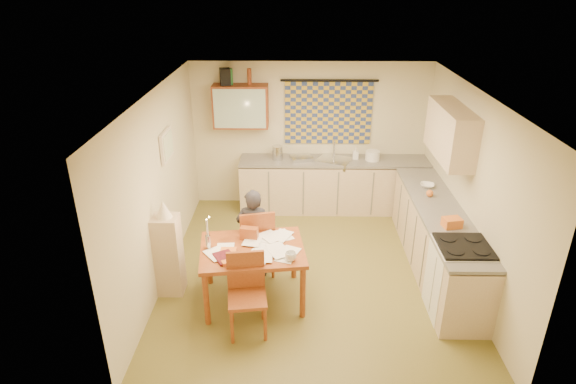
{
  "coord_description": "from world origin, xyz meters",
  "views": [
    {
      "loc": [
        -0.24,
        -5.67,
        3.8
      ],
      "look_at": [
        -0.34,
        0.2,
        1.12
      ],
      "focal_mm": 30.0,
      "sensor_mm": 36.0,
      "label": 1
    }
  ],
  "objects_px": {
    "chair_far": "(257,253)",
    "stove": "(458,280)",
    "counter_right": "(436,240)",
    "shelf_stand": "(169,255)",
    "person": "(254,233)",
    "dining_table": "(253,274)",
    "counter_back": "(336,185)"
  },
  "relations": [
    {
      "from": "chair_far",
      "to": "stove",
      "type": "bearing_deg",
      "value": 148.33
    },
    {
      "from": "counter_right",
      "to": "shelf_stand",
      "type": "xyz_separation_m",
      "value": [
        -3.54,
        -0.6,
        0.09
      ]
    },
    {
      "from": "counter_right",
      "to": "person",
      "type": "distance_m",
      "value": 2.51
    },
    {
      "from": "person",
      "to": "dining_table",
      "type": "bearing_deg",
      "value": 96.49
    },
    {
      "from": "stove",
      "to": "counter_back",
      "type": "bearing_deg",
      "value": 113.55
    },
    {
      "from": "counter_right",
      "to": "shelf_stand",
      "type": "height_order",
      "value": "shelf_stand"
    },
    {
      "from": "counter_right",
      "to": "shelf_stand",
      "type": "relative_size",
      "value": 2.72
    },
    {
      "from": "stove",
      "to": "chair_far",
      "type": "xyz_separation_m",
      "value": [
        -2.47,
        0.83,
        -0.17
      ]
    },
    {
      "from": "stove",
      "to": "person",
      "type": "xyz_separation_m",
      "value": [
        -2.49,
        0.79,
        0.16
      ]
    },
    {
      "from": "dining_table",
      "to": "person",
      "type": "distance_m",
      "value": 0.62
    },
    {
      "from": "counter_right",
      "to": "dining_table",
      "type": "relative_size",
      "value": 2.16
    },
    {
      "from": "chair_far",
      "to": "person",
      "type": "xyz_separation_m",
      "value": [
        -0.03,
        -0.04,
        0.32
      ]
    },
    {
      "from": "person",
      "to": "shelf_stand",
      "type": "height_order",
      "value": "person"
    },
    {
      "from": "counter_back",
      "to": "chair_far",
      "type": "xyz_separation_m",
      "value": [
        -1.24,
        -2.0,
        -0.14
      ]
    },
    {
      "from": "counter_back",
      "to": "dining_table",
      "type": "distance_m",
      "value": 2.87
    },
    {
      "from": "counter_back",
      "to": "chair_far",
      "type": "distance_m",
      "value": 2.35
    },
    {
      "from": "chair_far",
      "to": "shelf_stand",
      "type": "xyz_separation_m",
      "value": [
        -1.07,
        -0.45,
        0.23
      ]
    },
    {
      "from": "stove",
      "to": "dining_table",
      "type": "xyz_separation_m",
      "value": [
        -2.46,
        0.23,
        -0.1
      ]
    },
    {
      "from": "shelf_stand",
      "to": "counter_back",
      "type": "bearing_deg",
      "value": 46.66
    },
    {
      "from": "stove",
      "to": "dining_table",
      "type": "distance_m",
      "value": 2.48
    },
    {
      "from": "stove",
      "to": "shelf_stand",
      "type": "bearing_deg",
      "value": 173.86
    },
    {
      "from": "counter_back",
      "to": "shelf_stand",
      "type": "distance_m",
      "value": 3.36
    },
    {
      "from": "dining_table",
      "to": "chair_far",
      "type": "xyz_separation_m",
      "value": [
        -0.01,
        0.6,
        -0.07
      ]
    },
    {
      "from": "dining_table",
      "to": "person",
      "type": "relative_size",
      "value": 1.08
    },
    {
      "from": "counter_right",
      "to": "dining_table",
      "type": "xyz_separation_m",
      "value": [
        -2.46,
        -0.75,
        -0.07
      ]
    },
    {
      "from": "counter_back",
      "to": "shelf_stand",
      "type": "bearing_deg",
      "value": -133.34
    },
    {
      "from": "stove",
      "to": "person",
      "type": "height_order",
      "value": "person"
    },
    {
      "from": "counter_right",
      "to": "person",
      "type": "xyz_separation_m",
      "value": [
        -2.49,
        -0.19,
        0.18
      ]
    },
    {
      "from": "counter_right",
      "to": "chair_far",
      "type": "xyz_separation_m",
      "value": [
        -2.47,
        -0.15,
        -0.14
      ]
    },
    {
      "from": "counter_right",
      "to": "shelf_stand",
      "type": "distance_m",
      "value": 3.59
    },
    {
      "from": "counter_right",
      "to": "chair_far",
      "type": "distance_m",
      "value": 2.48
    },
    {
      "from": "counter_right",
      "to": "chair_far",
      "type": "bearing_deg",
      "value": -176.43
    }
  ]
}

